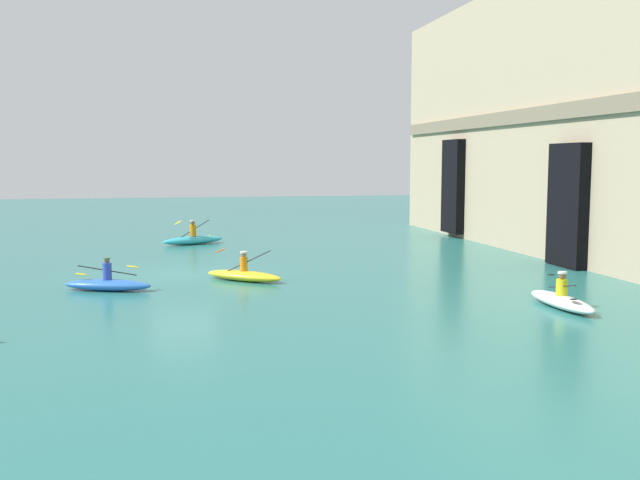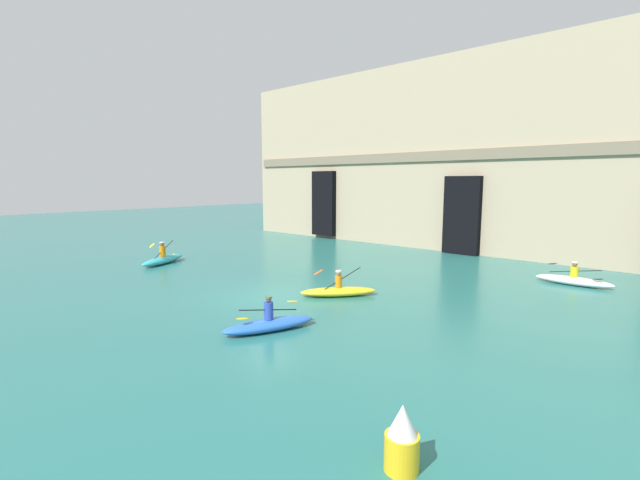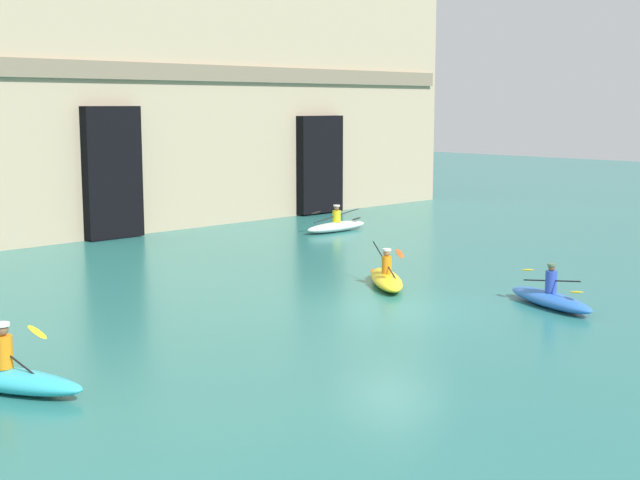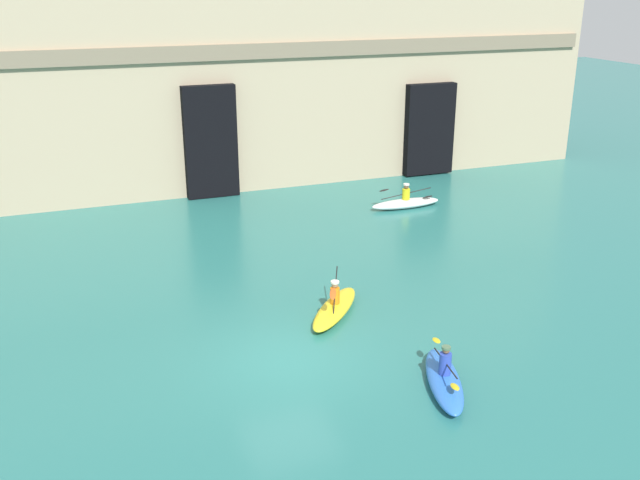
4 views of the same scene
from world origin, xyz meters
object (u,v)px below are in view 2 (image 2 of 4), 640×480
Objects in this scene: kayak_white at (574,280)px; kayak_blue at (269,324)px; marker_buoy at (402,440)px; kayak_yellow at (339,291)px; kayak_cyan at (163,259)px.

kayak_blue is at bearing 66.20° from kayak_white.
kayak_yellow is at bearing 135.01° from marker_buoy.
kayak_cyan reaches higher than marker_buoy.
kayak_yellow is 11.08m from kayak_white.
kayak_blue is 2.73× the size of marker_buoy.
kayak_blue reaches higher than kayak_white.
kayak_white is at bearing 94.44° from kayak_cyan.
kayak_white is (6.84, 8.72, 0.01)m from kayak_yellow.
marker_buoy is at bearing 92.59° from kayak_white.
kayak_cyan is 12.14m from kayak_yellow.
kayak_blue is at bearing 52.47° from kayak_yellow.
kayak_cyan is at bearing 27.78° from kayak_white.
kayak_blue is 0.97× the size of kayak_white.
kayak_white is (18.90, 10.09, -0.03)m from kayak_cyan.
kayak_yellow is 10.85m from marker_buoy.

